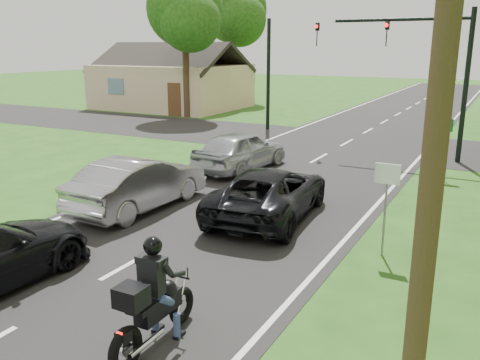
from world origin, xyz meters
name	(u,v)px	position (x,y,z in m)	size (l,w,h in m)	color
ground	(132,263)	(0.00, 0.00, 0.00)	(140.00, 140.00, 0.00)	#224B15
road	(301,168)	(0.00, 10.00, 0.01)	(8.00, 100.00, 0.01)	black
cross_road	(347,143)	(0.00, 16.00, 0.01)	(60.00, 7.00, 0.01)	black
motorcycle_rider	(152,305)	(2.37, -2.33, 0.72)	(0.60, 2.12, 1.83)	black
dark_suv	(269,192)	(1.32, 4.21, 0.70)	(2.28, 4.95, 1.38)	black
silver_sedan	(139,183)	(-2.26, 3.08, 0.77)	(1.61, 4.61, 1.52)	#9E9EA3
silver_suv	(241,150)	(-1.95, 8.67, 0.77)	(1.79, 4.46, 1.52)	#A3A7AB
traffic_signal	(419,57)	(3.34, 14.00, 4.14)	(6.38, 0.44, 6.00)	black
signal_pole_far	(268,75)	(-5.20, 18.00, 3.00)	(0.20, 0.20, 6.00)	black
sign_white	(387,187)	(4.70, 2.98, 1.60)	(0.55, 0.07, 2.12)	slate
sign_green	(444,134)	(4.90, 10.98, 1.60)	(0.55, 0.07, 2.12)	slate
tree_left_near	(186,13)	(-11.73, 19.78, 6.53)	(5.12, 4.96, 9.22)	#332316
tree_left_far	(235,13)	(-13.70, 29.76, 7.13)	(5.76, 5.58, 10.14)	#332316
house	(172,84)	(-16.00, 24.00, 1.77)	(10.20, 8.00, 4.84)	tan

